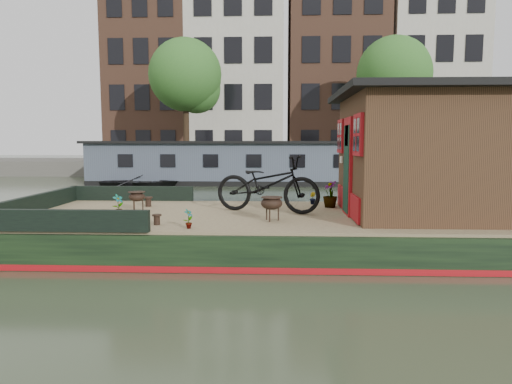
{
  "coord_description": "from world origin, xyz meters",
  "views": [
    {
      "loc": [
        -0.99,
        -9.0,
        2.09
      ],
      "look_at": [
        -1.4,
        0.5,
        1.03
      ],
      "focal_mm": 32.0,
      "sensor_mm": 36.0,
      "label": 1
    }
  ],
  "objects_px": {
    "potted_plant_a": "(118,205)",
    "dinghy": "(140,180)",
    "brazier_rear": "(137,201)",
    "cabin": "(440,152)",
    "brazier_front": "(272,209)",
    "bicycle": "(267,184)"
  },
  "relations": [
    {
      "from": "potted_plant_a",
      "to": "dinghy",
      "type": "height_order",
      "value": "potted_plant_a"
    },
    {
      "from": "brazier_rear",
      "to": "cabin",
      "type": "bearing_deg",
      "value": -2.64
    },
    {
      "from": "cabin",
      "to": "brazier_front",
      "type": "relative_size",
      "value": 9.09
    },
    {
      "from": "potted_plant_a",
      "to": "dinghy",
      "type": "bearing_deg",
      "value": 104.82
    },
    {
      "from": "potted_plant_a",
      "to": "bicycle",
      "type": "bearing_deg",
      "value": 10.25
    },
    {
      "from": "cabin",
      "to": "potted_plant_a",
      "type": "height_order",
      "value": "cabin"
    },
    {
      "from": "cabin",
      "to": "potted_plant_a",
      "type": "distance_m",
      "value": 6.34
    },
    {
      "from": "bicycle",
      "to": "cabin",
      "type": "bearing_deg",
      "value": -75.88
    },
    {
      "from": "brazier_rear",
      "to": "potted_plant_a",
      "type": "bearing_deg",
      "value": -107.56
    },
    {
      "from": "bicycle",
      "to": "dinghy",
      "type": "xyz_separation_m",
      "value": [
        -5.98,
        11.13,
        -0.87
      ]
    },
    {
      "from": "brazier_front",
      "to": "dinghy",
      "type": "bearing_deg",
      "value": 116.6
    },
    {
      "from": "dinghy",
      "to": "potted_plant_a",
      "type": "bearing_deg",
      "value": -171.52
    },
    {
      "from": "potted_plant_a",
      "to": "brazier_front",
      "type": "height_order",
      "value": "brazier_front"
    },
    {
      "from": "cabin",
      "to": "bicycle",
      "type": "height_order",
      "value": "cabin"
    },
    {
      "from": "cabin",
      "to": "brazier_front",
      "type": "distance_m",
      "value": 3.49
    },
    {
      "from": "brazier_front",
      "to": "potted_plant_a",
      "type": "bearing_deg",
      "value": 170.69
    },
    {
      "from": "brazier_front",
      "to": "brazier_rear",
      "type": "height_order",
      "value": "brazier_front"
    },
    {
      "from": "bicycle",
      "to": "brazier_front",
      "type": "bearing_deg",
      "value": -156.54
    },
    {
      "from": "potted_plant_a",
      "to": "dinghy",
      "type": "xyz_separation_m",
      "value": [
        -3.08,
        11.65,
        -0.5
      ]
    },
    {
      "from": "potted_plant_a",
      "to": "brazier_rear",
      "type": "distance_m",
      "value": 0.62
    },
    {
      "from": "potted_plant_a",
      "to": "dinghy",
      "type": "distance_m",
      "value": 12.06
    },
    {
      "from": "cabin",
      "to": "brazier_rear",
      "type": "relative_size",
      "value": 9.91
    }
  ]
}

